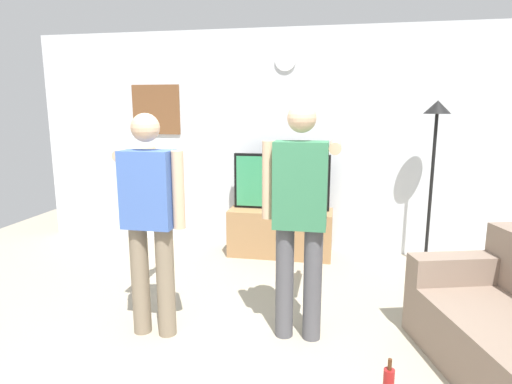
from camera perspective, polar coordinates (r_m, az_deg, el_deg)
name	(u,v)px	position (r m, az deg, el deg)	size (l,w,h in m)	color
back_wall	(282,142)	(5.36, 3.45, 6.72)	(6.40, 0.10, 2.70)	silver
tv_stand	(280,232)	(5.20, 3.27, -5.41)	(1.23, 0.50, 0.56)	#997047
television	(281,182)	(5.11, 3.42, 1.36)	(1.15, 0.07, 0.67)	black
wall_clock	(286,60)	(5.30, 3.97, 17.18)	(0.25, 0.25, 0.03)	white
framed_picture	(156,110)	(5.73, -13.18, 10.66)	(0.64, 0.04, 0.62)	brown
floor_lamp	(434,150)	(4.99, 22.70, 5.20)	(0.32, 0.32, 1.84)	black
person_standing_nearer_lamp	(150,214)	(3.34, -13.93, -2.83)	(0.56, 0.78, 1.73)	#7A6B56
person_standing_nearer_couch	(300,210)	(3.19, 5.92, -2.41)	(0.57, 0.78, 1.80)	#4C4C51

